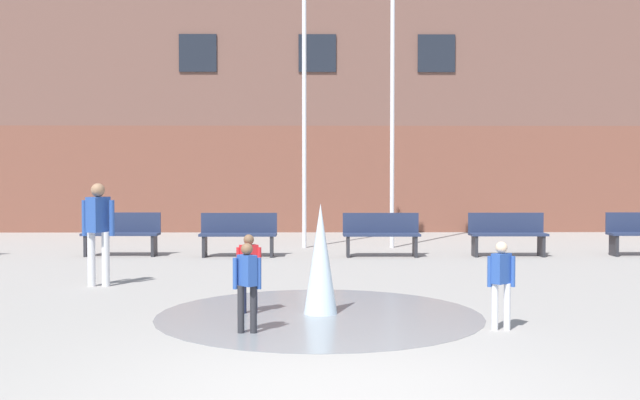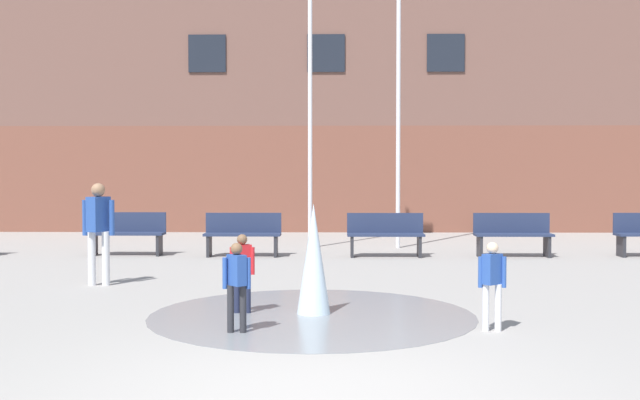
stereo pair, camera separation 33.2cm
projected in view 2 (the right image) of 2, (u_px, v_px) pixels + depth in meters
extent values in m
plane|color=gray|center=(308.00, 395.00, 5.88)|extent=(100.00, 100.00, 0.00)
cube|color=brown|center=(327.00, 178.00, 25.06)|extent=(36.00, 6.00, 3.15)
cube|color=brown|center=(327.00, 74.00, 24.94)|extent=(36.00, 6.00, 3.85)
cube|color=#1E232D|center=(207.00, 54.00, 21.97)|extent=(1.10, 0.06, 1.10)
cube|color=#1E232D|center=(326.00, 53.00, 21.91)|extent=(1.10, 0.06, 1.10)
cube|color=#1E232D|center=(446.00, 53.00, 21.85)|extent=(1.10, 0.06, 1.10)
cylinder|color=gray|center=(312.00, 315.00, 9.18)|extent=(4.00, 4.00, 0.01)
cone|color=silver|center=(314.00, 259.00, 9.24)|extent=(0.42, 0.42, 1.37)
cube|color=#28282D|center=(94.00, 245.00, 15.86)|extent=(0.06, 0.40, 0.44)
cube|color=#28282D|center=(159.00, 245.00, 15.84)|extent=(0.06, 0.40, 0.44)
cube|color=#232D4C|center=(126.00, 234.00, 15.84)|extent=(1.60, 0.44, 0.05)
cube|color=#232D4C|center=(129.00, 222.00, 16.04)|extent=(1.60, 0.04, 0.42)
cube|color=#28282D|center=(209.00, 246.00, 15.64)|extent=(0.06, 0.40, 0.44)
cube|color=#28282D|center=(276.00, 246.00, 15.62)|extent=(0.06, 0.40, 0.44)
cube|color=#232D4C|center=(242.00, 235.00, 15.62)|extent=(1.60, 0.44, 0.05)
cube|color=#232D4C|center=(244.00, 223.00, 15.81)|extent=(1.60, 0.04, 0.42)
cube|color=#28282D|center=(352.00, 247.00, 15.56)|extent=(0.06, 0.40, 0.44)
cube|color=#28282D|center=(419.00, 247.00, 15.54)|extent=(0.06, 0.40, 0.44)
cube|color=#232D4C|center=(386.00, 235.00, 15.54)|extent=(1.60, 0.44, 0.05)
cube|color=#232D4C|center=(385.00, 223.00, 15.74)|extent=(1.60, 0.04, 0.42)
cube|color=#28282D|center=(480.00, 246.00, 15.57)|extent=(0.06, 0.40, 0.44)
cube|color=#28282D|center=(547.00, 247.00, 15.54)|extent=(0.06, 0.40, 0.44)
cube|color=#232D4C|center=(513.00, 235.00, 15.55)|extent=(1.60, 0.44, 0.05)
cube|color=#232D4C|center=(511.00, 223.00, 15.74)|extent=(1.60, 0.04, 0.42)
cube|color=#28282D|center=(621.00, 246.00, 15.61)|extent=(0.06, 0.40, 0.44)
cylinder|color=#28282D|center=(231.00, 309.00, 8.15)|extent=(0.07, 0.07, 0.52)
cylinder|color=#28282D|center=(243.00, 309.00, 8.15)|extent=(0.07, 0.07, 0.52)
cube|color=#284C9E|center=(237.00, 270.00, 8.13)|extent=(0.23, 0.24, 0.33)
sphere|color=brown|center=(237.00, 249.00, 8.13)|extent=(0.13, 0.13, 0.13)
cylinder|color=#284C9E|center=(225.00, 273.00, 8.14)|extent=(0.05, 0.05, 0.34)
cylinder|color=#284C9E|center=(249.00, 273.00, 8.13)|extent=(0.05, 0.05, 0.34)
cylinder|color=#1E233D|center=(237.00, 292.00, 9.30)|extent=(0.07, 0.07, 0.52)
cylinder|color=#1E233D|center=(248.00, 292.00, 9.30)|extent=(0.07, 0.07, 0.52)
cube|color=red|center=(242.00, 258.00, 9.28)|extent=(0.24, 0.21, 0.33)
sphere|color=brown|center=(242.00, 239.00, 9.28)|extent=(0.13, 0.13, 0.13)
cylinder|color=red|center=(232.00, 261.00, 9.29)|extent=(0.05, 0.05, 0.34)
cylinder|color=red|center=(253.00, 261.00, 9.28)|extent=(0.05, 0.05, 0.34)
cylinder|color=silver|center=(92.00, 258.00, 11.61)|extent=(0.12, 0.12, 0.84)
cylinder|color=silver|center=(106.00, 258.00, 11.61)|extent=(0.12, 0.12, 0.84)
cube|color=#284C9E|center=(98.00, 214.00, 11.58)|extent=(0.33, 0.39, 0.54)
sphere|color=#997051|center=(98.00, 190.00, 11.57)|extent=(0.21, 0.21, 0.21)
cylinder|color=#284C9E|center=(85.00, 218.00, 11.59)|extent=(0.08, 0.08, 0.55)
cylinder|color=#284C9E|center=(112.00, 218.00, 11.58)|extent=(0.08, 0.08, 0.55)
cylinder|color=silver|center=(486.00, 308.00, 8.24)|extent=(0.07, 0.07, 0.52)
cylinder|color=silver|center=(498.00, 308.00, 8.23)|extent=(0.07, 0.07, 0.52)
cube|color=#284C9E|center=(492.00, 269.00, 8.22)|extent=(0.24, 0.23, 0.33)
sphere|color=beige|center=(492.00, 248.00, 8.21)|extent=(0.13, 0.13, 0.13)
cylinder|color=#284C9E|center=(480.00, 272.00, 8.22)|extent=(0.05, 0.05, 0.34)
cylinder|color=#284C9E|center=(504.00, 272.00, 8.22)|extent=(0.05, 0.05, 0.34)
cylinder|color=silver|center=(310.00, 69.00, 17.38)|extent=(0.10, 0.10, 8.36)
cylinder|color=silver|center=(398.00, 79.00, 17.36)|extent=(0.10, 0.10, 7.87)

